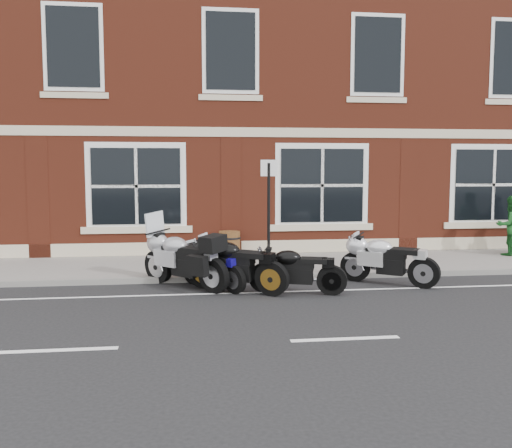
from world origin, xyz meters
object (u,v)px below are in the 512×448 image
at_px(moto_sport_black, 235,263).
at_px(parking_sign, 269,208).
at_px(moto_sport_silver, 387,259).
at_px(pedestrian_right, 510,226).
at_px(barrel_planter, 230,244).
at_px(moto_naked_black, 296,268).
at_px(moto_sport_red, 212,265).
at_px(moto_touring_silver, 183,257).

distance_m(moto_sport_black, parking_sign, 1.77).
relative_size(moto_sport_black, parking_sign, 0.76).
height_order(moto_sport_silver, parking_sign, parking_sign).
height_order(pedestrian_right, barrel_planter, pedestrian_right).
xyz_separation_m(moto_sport_silver, barrel_planter, (-3.04, 3.53, -0.10)).
bearing_deg(barrel_planter, moto_naked_black, -77.03).
bearing_deg(barrel_planter, moto_sport_red, -100.38).
bearing_deg(parking_sign, moto_sport_black, -118.77).
height_order(moto_sport_black, pedestrian_right, pedestrian_right).
bearing_deg(moto_sport_red, parking_sign, -4.37).
height_order(moto_sport_black, barrel_planter, moto_sport_black).
bearing_deg(moto_sport_red, pedestrian_right, -19.38).
distance_m(moto_sport_red, pedestrian_right, 8.50).
xyz_separation_m(moto_sport_red, barrel_planter, (0.63, 3.47, -0.03)).
height_order(moto_sport_red, moto_sport_silver, moto_sport_silver).
height_order(moto_sport_black, moto_sport_silver, moto_sport_black).
bearing_deg(moto_sport_red, barrel_planter, 42.23).
distance_m(moto_touring_silver, moto_sport_black, 1.16).
height_order(moto_touring_silver, moto_sport_red, moto_touring_silver).
height_order(moto_sport_red, parking_sign, parking_sign).
distance_m(moto_naked_black, barrel_planter, 4.26).
height_order(moto_touring_silver, barrel_planter, moto_touring_silver).
relative_size(moto_sport_silver, pedestrian_right, 1.11).
relative_size(moto_sport_red, parking_sign, 0.62).
xyz_separation_m(moto_touring_silver, moto_naked_black, (2.18, -0.87, -0.13)).
height_order(barrel_planter, parking_sign, parking_sign).
bearing_deg(barrel_planter, moto_touring_silver, -110.40).
bearing_deg(moto_touring_silver, moto_sport_black, -71.88).
height_order(moto_sport_black, moto_naked_black, moto_sport_black).
bearing_deg(moto_sport_black, barrel_planter, 31.34).
relative_size(moto_sport_black, pedestrian_right, 1.20).
xyz_separation_m(pedestrian_right, barrel_planter, (-7.44, 0.84, -0.47)).
distance_m(moto_touring_silver, moto_sport_silver, 4.27).
bearing_deg(moto_naked_black, moto_touring_silver, 86.83).
bearing_deg(moto_touring_silver, pedestrian_right, -27.80).
distance_m(moto_sport_red, parking_sign, 1.88).
relative_size(moto_sport_silver, moto_naked_black, 0.95).
height_order(moto_sport_black, parking_sign, parking_sign).
height_order(moto_sport_silver, barrel_planter, moto_sport_silver).
relative_size(moto_naked_black, parking_sign, 0.74).
distance_m(moto_sport_silver, pedestrian_right, 5.17).
relative_size(moto_touring_silver, moto_naked_black, 0.96).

